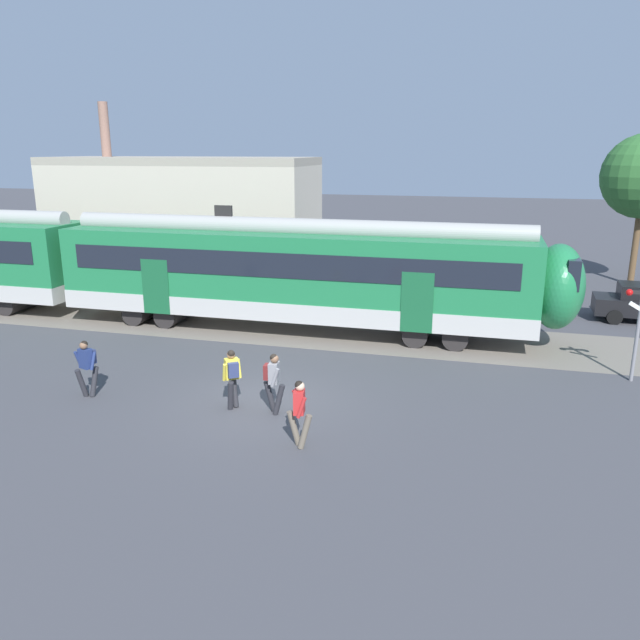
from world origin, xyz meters
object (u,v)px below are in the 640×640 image
object	(u,v)px
pedestrian_yellow	(232,374)
crossing_signal	(640,317)
pedestrian_grey	(273,378)
pedestrian_red	(299,409)
pedestrian_navy	(87,363)

from	to	relation	value
pedestrian_yellow	crossing_signal	xyz separation A→B (m)	(10.89, 5.04, 1.02)
pedestrian_grey	pedestrian_red	size ratio (longest dim) A/B	1.00
pedestrian_grey	crossing_signal	xyz separation A→B (m)	(9.73, 5.04, 1.02)
pedestrian_red	pedestrian_navy	bearing A→B (deg)	167.72
pedestrian_yellow	pedestrian_red	distance (m)	2.93
pedestrian_yellow	pedestrian_grey	world-z (taller)	same
pedestrian_grey	crossing_signal	world-z (taller)	crossing_signal
crossing_signal	pedestrian_yellow	bearing A→B (deg)	-155.17
pedestrian_navy	crossing_signal	bearing A→B (deg)	19.16
pedestrian_yellow	pedestrian_navy	bearing A→B (deg)	-176.84
pedestrian_navy	pedestrian_grey	world-z (taller)	same
pedestrian_yellow	pedestrian_red	xyz separation A→B (m)	(2.39, -1.69, -0.03)
pedestrian_navy	pedestrian_red	xyz separation A→B (m)	(6.68, -1.45, -0.03)
pedestrian_navy	pedestrian_red	world-z (taller)	same
pedestrian_grey	pedestrian_red	distance (m)	2.09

